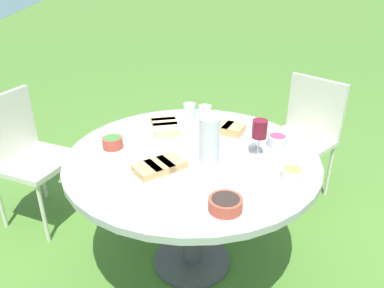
# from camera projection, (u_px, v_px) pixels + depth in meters

# --- Properties ---
(ground_plane) EXTENTS (40.00, 40.00, 0.00)m
(ground_plane) POSITION_uv_depth(u_px,v_px,m) (192.00, 261.00, 2.28)
(ground_plane) COLOR #4C7A2D
(dining_table) EXTENTS (1.32, 1.32, 0.74)m
(dining_table) POSITION_uv_depth(u_px,v_px,m) (192.00, 170.00, 2.00)
(dining_table) COLOR #4C4C51
(dining_table) RESTS_ON ground_plane
(chair_near_left) EXTENTS (0.60, 0.60, 0.89)m
(chair_near_left) POSITION_uv_depth(u_px,v_px,m) (305.00, 130.00, 2.75)
(chair_near_left) COLOR beige
(chair_near_left) RESTS_ON ground_plane
(chair_near_right) EXTENTS (0.59, 0.58, 0.89)m
(chair_near_right) POSITION_uv_depth(u_px,v_px,m) (25.00, 150.00, 2.46)
(chair_near_right) COLOR beige
(chair_near_right) RESTS_ON ground_plane
(water_pitcher) EXTENTS (0.11, 0.10, 0.23)m
(water_pitcher) POSITION_uv_depth(u_px,v_px,m) (209.00, 139.00, 1.85)
(water_pitcher) COLOR silver
(water_pitcher) RESTS_ON dining_table
(wine_glass) EXTENTS (0.08, 0.08, 0.20)m
(wine_glass) POSITION_uv_depth(u_px,v_px,m) (260.00, 130.00, 1.88)
(wine_glass) COLOR silver
(wine_glass) RESTS_ON dining_table
(platter_bread_main) EXTENTS (0.33, 0.37, 0.07)m
(platter_bread_main) POSITION_uv_depth(u_px,v_px,m) (230.00, 132.00, 2.14)
(platter_bread_main) COLOR white
(platter_bread_main) RESTS_ON dining_table
(platter_charcuterie) EXTENTS (0.35, 0.24, 0.07)m
(platter_charcuterie) POSITION_uv_depth(u_px,v_px,m) (165.00, 127.00, 2.18)
(platter_charcuterie) COLOR white
(platter_charcuterie) RESTS_ON dining_table
(platter_sandwich_side) EXTENTS (0.31, 0.36, 0.06)m
(platter_sandwich_side) POSITION_uv_depth(u_px,v_px,m) (160.00, 169.00, 1.77)
(platter_sandwich_side) COLOR white
(platter_sandwich_side) RESTS_ON dining_table
(bowl_fries) EXTENTS (0.10, 0.10, 0.04)m
(bowl_fries) POSITION_uv_depth(u_px,v_px,m) (293.00, 173.00, 1.74)
(bowl_fries) COLOR beige
(bowl_fries) RESTS_ON dining_table
(bowl_salad) EXTENTS (0.11, 0.11, 0.06)m
(bowl_salad) POSITION_uv_depth(u_px,v_px,m) (113.00, 142.00, 2.01)
(bowl_salad) COLOR #B74733
(bowl_salad) RESTS_ON dining_table
(bowl_olives) EXTENTS (0.14, 0.14, 0.05)m
(bowl_olives) POSITION_uv_depth(u_px,v_px,m) (225.00, 203.00, 1.51)
(bowl_olives) COLOR #B74733
(bowl_olives) RESTS_ON dining_table
(bowl_dip_red) EXTENTS (0.11, 0.11, 0.06)m
(bowl_dip_red) POSITION_uv_depth(u_px,v_px,m) (277.00, 140.00, 2.03)
(bowl_dip_red) COLOR silver
(bowl_dip_red) RESTS_ON dining_table
(cup_water_near) EXTENTS (0.08, 0.08, 0.09)m
(cup_water_near) POSITION_uv_depth(u_px,v_px,m) (190.00, 110.00, 2.40)
(cup_water_near) COLOR silver
(cup_water_near) RESTS_ON dining_table
(cup_water_far) EXTENTS (0.08, 0.08, 0.10)m
(cup_water_far) POSITION_uv_depth(u_px,v_px,m) (205.00, 113.00, 2.34)
(cup_water_far) COLOR silver
(cup_water_far) RESTS_ON dining_table
(handbag) EXTENTS (0.30, 0.14, 0.37)m
(handbag) POSITION_uv_depth(u_px,v_px,m) (159.00, 153.00, 3.27)
(handbag) COLOR #232328
(handbag) RESTS_ON ground_plane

